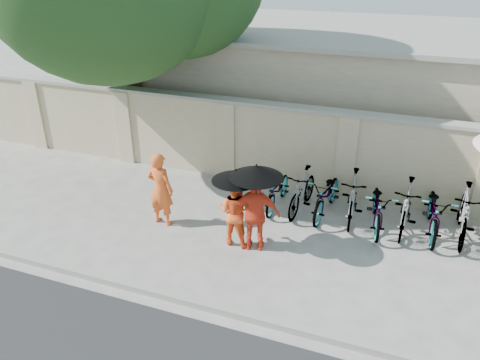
% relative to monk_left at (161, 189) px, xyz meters
% --- Properties ---
extents(ground, '(80.00, 80.00, 0.00)m').
position_rel_monk_left_xyz_m(ground, '(1.47, -0.47, -0.82)').
color(ground, '#ACA89C').
extents(kerb, '(40.00, 0.16, 0.12)m').
position_rel_monk_left_xyz_m(kerb, '(1.47, -2.17, -0.76)').
color(kerb, gray).
rests_on(kerb, ground).
extents(compound_wall, '(20.00, 0.30, 2.00)m').
position_rel_monk_left_xyz_m(compound_wall, '(2.47, 2.73, 0.18)').
color(compound_wall, '#C6B895').
rests_on(compound_wall, ground).
extents(building_behind, '(14.00, 6.00, 3.20)m').
position_rel_monk_left_xyz_m(building_behind, '(3.47, 6.53, 0.78)').
color(building_behind, '#C1AE91').
rests_on(building_behind, ground).
extents(monk_left, '(0.63, 0.44, 1.64)m').
position_rel_monk_left_xyz_m(monk_left, '(0.00, 0.00, 0.00)').
color(monk_left, orange).
rests_on(monk_left, ground).
extents(monk_center, '(0.74, 0.60, 1.46)m').
position_rel_monk_left_xyz_m(monk_center, '(1.75, -0.16, -0.09)').
color(monk_center, '#FC5E23').
rests_on(monk_center, ground).
extents(parasol_center, '(0.93, 0.93, 0.84)m').
position_rel_monk_left_xyz_m(parasol_center, '(1.80, -0.24, 0.74)').
color(parasol_center, black).
rests_on(parasol_center, ground).
extents(monk_right, '(0.99, 0.58, 1.59)m').
position_rel_monk_left_xyz_m(monk_right, '(2.20, -0.23, -0.03)').
color(monk_right, '#E94121').
rests_on(monk_right, ground).
extents(parasol_right, '(1.02, 1.02, 0.96)m').
position_rel_monk_left_xyz_m(parasol_right, '(2.22, -0.31, 0.92)').
color(parasol_right, black).
rests_on(parasol_right, ground).
extents(bike_0, '(0.58, 1.63, 0.85)m').
position_rel_monk_left_xyz_m(bike_0, '(2.14, 1.57, -0.39)').
color(bike_0, '#969696').
rests_on(bike_0, ground).
extents(bike_1, '(0.65, 1.71, 1.00)m').
position_rel_monk_left_xyz_m(bike_1, '(2.70, 1.58, -0.32)').
color(bike_1, '#969696').
rests_on(bike_1, ground).
extents(bike_2, '(0.79, 1.85, 0.95)m').
position_rel_monk_left_xyz_m(bike_2, '(3.26, 1.61, -0.35)').
color(bike_2, '#969696').
rests_on(bike_2, ground).
extents(bike_3, '(0.63, 1.82, 1.08)m').
position_rel_monk_left_xyz_m(bike_3, '(3.81, 1.61, -0.28)').
color(bike_3, '#969696').
rests_on(bike_3, ground).
extents(bike_4, '(0.86, 1.86, 0.94)m').
position_rel_monk_left_xyz_m(bike_4, '(4.37, 1.46, -0.35)').
color(bike_4, '#969696').
rests_on(bike_4, ground).
extents(bike_5, '(0.61, 1.83, 1.08)m').
position_rel_monk_left_xyz_m(bike_5, '(4.93, 1.56, -0.28)').
color(bike_5, '#969696').
rests_on(bike_5, ground).
extents(bike_6, '(0.74, 1.92, 0.99)m').
position_rel_monk_left_xyz_m(bike_6, '(5.48, 1.61, -0.32)').
color(bike_6, '#969696').
rests_on(bike_6, ground).
extents(bike_7, '(0.60, 1.87, 1.11)m').
position_rel_monk_left_xyz_m(bike_7, '(6.04, 1.65, -0.26)').
color(bike_7, '#969696').
rests_on(bike_7, ground).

